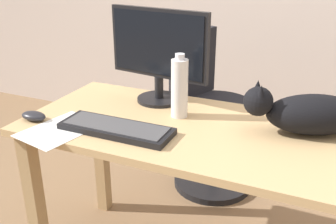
# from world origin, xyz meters

# --- Properties ---
(desk) EXTENTS (1.55, 0.64, 0.74)m
(desk) POSITION_xyz_m (0.00, 0.00, 0.63)
(desk) COLOR tan
(desk) RESTS_ON ground_plane
(office_chair) EXTENTS (0.51, 0.48, 0.95)m
(office_chair) POSITION_xyz_m (-0.27, 0.76, 0.42)
(office_chair) COLOR black
(office_chair) RESTS_ON ground_plane
(monitor) EXTENTS (0.48, 0.20, 0.41)m
(monitor) POSITION_xyz_m (-0.34, 0.21, 0.96)
(monitor) COLOR black
(monitor) RESTS_ON desk
(keyboard) EXTENTS (0.44, 0.15, 0.03)m
(keyboard) POSITION_xyz_m (-0.35, -0.16, 0.75)
(keyboard) COLOR black
(keyboard) RESTS_ON desk
(cat) EXTENTS (0.58, 0.30, 0.20)m
(cat) POSITION_xyz_m (0.31, 0.13, 0.82)
(cat) COLOR black
(cat) RESTS_ON desk
(computer_mouse) EXTENTS (0.11, 0.06, 0.04)m
(computer_mouse) POSITION_xyz_m (-0.71, -0.20, 0.75)
(computer_mouse) COLOR #232328
(computer_mouse) RESTS_ON desk
(paper_sheet) EXTENTS (0.27, 0.33, 0.00)m
(paper_sheet) POSITION_xyz_m (-0.55, -0.23, 0.74)
(paper_sheet) COLOR white
(paper_sheet) RESTS_ON desk
(water_bottle) EXTENTS (0.07, 0.07, 0.27)m
(water_bottle) POSITION_xyz_m (-0.19, 0.08, 0.86)
(water_bottle) COLOR silver
(water_bottle) RESTS_ON desk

